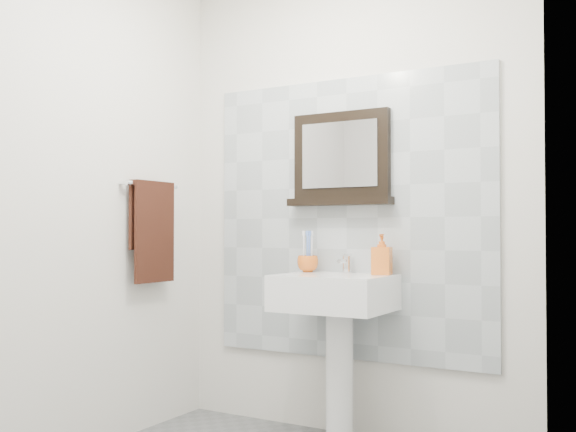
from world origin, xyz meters
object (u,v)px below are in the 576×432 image
object	(u,v)px
toothbrush_cup	(308,264)
framed_mirror	(341,161)
hand_towel	(153,223)
soap_dispenser	(382,254)
pedestal_sink	(335,311)

from	to	relation	value
toothbrush_cup	framed_mirror	xyz separation A→B (m)	(0.16, 0.07, 0.55)
framed_mirror	hand_towel	size ratio (longest dim) A/B	1.07
framed_mirror	hand_towel	distance (m)	1.08
hand_towel	soap_dispenser	bearing A→B (deg)	17.65
hand_towel	pedestal_sink	bearing A→B (deg)	15.24
toothbrush_cup	framed_mirror	size ratio (longest dim) A/B	0.19
pedestal_sink	soap_dispenser	xyz separation A→B (m)	(0.21, 0.11, 0.29)
soap_dispenser	hand_towel	distance (m)	1.25
framed_mirror	toothbrush_cup	bearing A→B (deg)	-156.36
toothbrush_cup	soap_dispenser	distance (m)	0.43
toothbrush_cup	hand_towel	world-z (taller)	hand_towel
toothbrush_cup	hand_towel	size ratio (longest dim) A/B	0.20
toothbrush_cup	hand_towel	xyz separation A→B (m)	(-0.75, -0.38, 0.22)
pedestal_sink	framed_mirror	distance (m)	0.80
soap_dispenser	hand_towel	xyz separation A→B (m)	(-1.18, -0.38, 0.16)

